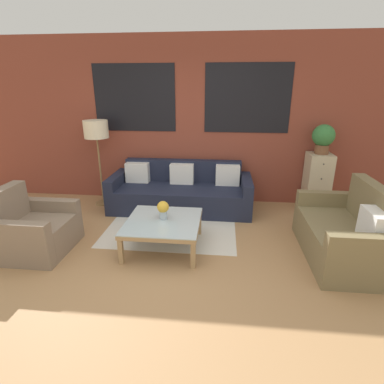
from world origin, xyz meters
The scene contains 11 objects.
ground_plane centered at (0.00, 0.00, 0.00)m, with size 16.00×16.00×0.00m, color #AD7F51.
wall_back_brick centered at (0.00, 2.44, 1.41)m, with size 8.40×0.09×2.80m.
rug centered at (-0.15, 1.20, 0.00)m, with size 1.89×1.46×0.00m.
couch_dark centered at (-0.11, 1.95, 0.28)m, with size 2.34×0.88×0.78m.
settee_vintage centered at (2.09, 0.60, 0.31)m, with size 0.80×1.42×0.92m.
armchair_corner centered at (-1.76, 0.36, 0.28)m, with size 0.80×0.86×0.84m.
coffee_table centered at (-0.15, 0.60, 0.33)m, with size 0.93×0.93×0.39m.
floor_lamp centered at (-1.53, 2.03, 1.26)m, with size 0.40×0.40×1.46m.
drawer_cabinet centered at (2.16, 2.16, 0.48)m, with size 0.38×0.43×0.96m.
potted_plant centered at (2.16, 2.16, 1.23)m, with size 0.35×0.35×0.47m.
flower_vase centered at (-0.15, 0.65, 0.52)m, with size 0.15×0.15×0.24m.
Camera 1 is at (0.58, -2.80, 2.00)m, focal length 28.00 mm.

